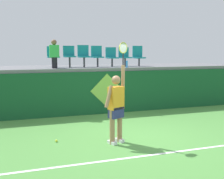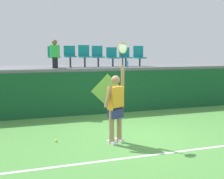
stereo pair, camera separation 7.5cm
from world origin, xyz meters
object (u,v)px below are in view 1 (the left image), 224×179
stadium_chair_0 (53,55)px  stadium_chair_3 (97,55)px  stadium_chair_4 (112,56)px  tennis_player (116,105)px  stadium_chair_2 (84,55)px  stadium_chair_5 (125,56)px  tennis_ball (56,141)px  stadium_chair_6 (138,55)px  water_bottle (127,64)px  spectator_0 (54,53)px  stadium_chair_1 (69,55)px

stadium_chair_0 → stadium_chair_3: 1.72m
stadium_chair_4 → tennis_player: bearing=-106.1°
stadium_chair_2 → stadium_chair_3: (0.54, -0.00, -0.02)m
tennis_player → stadium_chair_5: bearing=67.0°
stadium_chair_4 → tennis_ball: bearing=-126.3°
tennis_ball → stadium_chair_6: (3.82, 3.60, 2.12)m
stadium_chair_0 → stadium_chair_5: (2.88, 0.00, -0.03)m
water_bottle → stadium_chair_6: (0.81, 0.78, 0.31)m
tennis_player → stadium_chair_3: size_ratio=3.05×
spectator_0 → stadium_chair_1: bearing=36.2°
stadium_chair_3 → spectator_0: 1.78m
stadium_chair_5 → tennis_player: bearing=-113.0°
spectator_0 → tennis_player: bearing=-72.7°
water_bottle → stadium_chair_3: size_ratio=0.31×
stadium_chair_5 → stadium_chair_6: (0.62, 0.01, 0.02)m
tennis_player → stadium_chair_0: tennis_player is taller
water_bottle → stadium_chair_3: stadium_chair_3 is taller
stadium_chair_4 → spectator_0: size_ratio=0.75×
spectator_0 → stadium_chair_0: bearing=90.0°
stadium_chair_2 → stadium_chair_5: 1.71m
stadium_chair_0 → spectator_0: bearing=-90.0°
tennis_player → water_bottle: 3.78m
stadium_chair_0 → stadium_chair_3: size_ratio=0.96×
stadium_chair_4 → stadium_chair_3: bearing=179.8°
tennis_player → stadium_chair_1: 4.31m
stadium_chair_2 → stadium_chair_6: stadium_chair_2 is taller
stadium_chair_2 → stadium_chair_3: stadium_chair_2 is taller
tennis_player → stadium_chair_1: bearing=97.4°
stadium_chair_6 → stadium_chair_5: bearing=-179.2°
stadium_chair_0 → stadium_chair_3: stadium_chair_3 is taller
tennis_ball → stadium_chair_1: (0.93, 3.59, 2.15)m
tennis_player → spectator_0: size_ratio=2.46×
stadium_chair_0 → stadium_chair_1: bearing=0.1°
water_bottle → stadium_chair_4: 0.91m
tennis_player → tennis_ball: bearing=160.4°
stadium_chair_2 → stadium_chair_6: bearing=0.1°
water_bottle → stadium_chair_6: bearing=43.8°
tennis_player → stadium_chair_2: (0.03, 4.11, 1.21)m
stadium_chair_3 → stadium_chair_6: bearing=0.2°
stadium_chair_0 → tennis_player: bearing=-74.5°
stadium_chair_3 → stadium_chair_6: size_ratio=0.99×
water_bottle → spectator_0: bearing=173.2°
water_bottle → stadium_chair_5: (0.19, 0.77, 0.30)m
stadium_chair_0 → stadium_chair_2: (1.17, 0.01, 0.02)m
tennis_player → stadium_chair_4: tennis_player is taller
stadium_chair_2 → stadium_chair_4: 1.15m
tennis_ball → stadium_chair_6: bearing=43.3°
stadium_chair_0 → stadium_chair_6: stadium_chair_6 is taller
water_bottle → stadium_chair_6: 1.17m
tennis_player → stadium_chair_0: (-1.14, 4.11, 1.19)m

